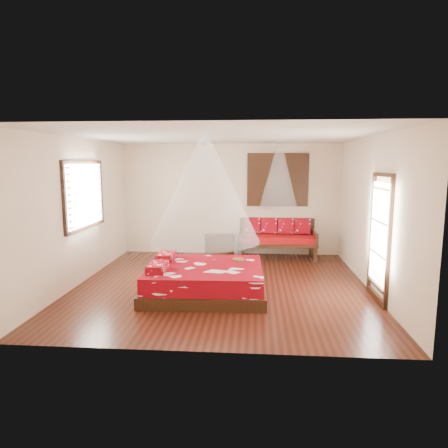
{
  "coord_description": "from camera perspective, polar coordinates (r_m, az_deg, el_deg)",
  "views": [
    {
      "loc": [
        0.62,
        -7.37,
        2.33
      ],
      "look_at": [
        0.03,
        0.24,
        1.15
      ],
      "focal_mm": 32.0,
      "sensor_mm": 36.0,
      "label": 1
    }
  ],
  "objects": [
    {
      "name": "storage_chest",
      "position": [
        10.07,
        -0.69,
        -3.07
      ],
      "size": [
        0.82,
        0.65,
        0.52
      ],
      "rotation": [
        0.0,
        0.0,
        0.14
      ],
      "color": "black",
      "rests_on": "floor"
    },
    {
      "name": "window_left",
      "position": [
        8.29,
        -19.28,
        3.94
      ],
      "size": [
        0.1,
        1.74,
        1.34
      ],
      "color": "black",
      "rests_on": "wall_left"
    },
    {
      "name": "glazed_door",
      "position": [
        7.2,
        21.32,
        -1.91
      ],
      "size": [
        0.08,
        1.02,
        2.16
      ],
      "color": "black",
      "rests_on": "floor"
    },
    {
      "name": "shutter_panel",
      "position": [
        10.11,
        7.68,
        6.26
      ],
      "size": [
        1.52,
        0.06,
        1.32
      ],
      "color": "black",
      "rests_on": "wall_back"
    },
    {
      "name": "wine_tray",
      "position": [
        7.56,
        2.05,
        -4.84
      ],
      "size": [
        0.23,
        0.23,
        0.19
      ],
      "rotation": [
        0.0,
        0.0,
        0.05
      ],
      "color": "brown",
      "rests_on": "bed"
    },
    {
      "name": "mosquito_net_daybed",
      "position": [
        9.64,
        7.84,
        6.74
      ],
      "size": [
        0.91,
        0.91,
        1.5
      ],
      "primitive_type": "cone",
      "color": "white",
      "rests_on": "ceiling"
    },
    {
      "name": "mosquito_net_main",
      "position": [
        6.96,
        -2.72,
        4.82
      ],
      "size": [
        1.92,
        1.92,
        1.8
      ],
      "primitive_type": "cone",
      "color": "white",
      "rests_on": "ceiling"
    },
    {
      "name": "room",
      "position": [
        7.45,
        -0.36,
        1.62
      ],
      "size": [
        5.54,
        5.54,
        2.84
      ],
      "color": "black",
      "rests_on": "ground"
    },
    {
      "name": "daybed",
      "position": [
        9.94,
        7.62,
        -1.78
      ],
      "size": [
        1.87,
        0.83,
        0.96
      ],
      "color": "black",
      "rests_on": "floor"
    },
    {
      "name": "bed",
      "position": [
        7.25,
        -2.78,
        -7.89
      ],
      "size": [
        2.16,
        1.96,
        0.64
      ],
      "rotation": [
        0.0,
        0.0,
        0.03
      ],
      "color": "black",
      "rests_on": "floor"
    }
  ]
}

